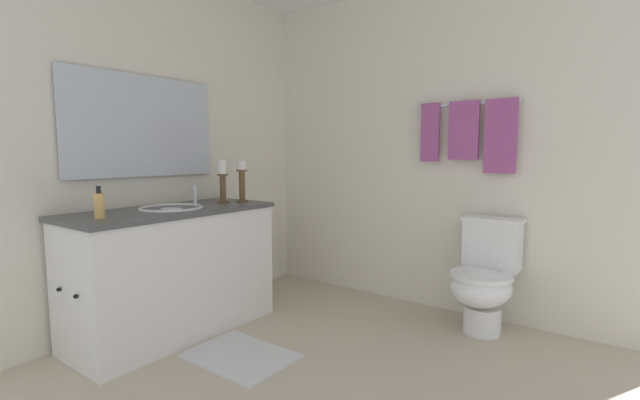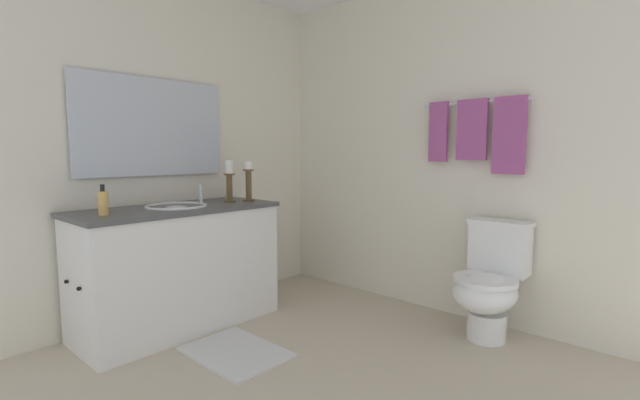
# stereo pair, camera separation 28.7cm
# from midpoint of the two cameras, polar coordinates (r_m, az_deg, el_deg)

# --- Properties ---
(floor) EXTENTS (3.08, 2.91, 0.02)m
(floor) POSITION_cam_midpoint_polar(r_m,az_deg,el_deg) (2.45, -2.75, -23.14)
(floor) COLOR beige
(floor) RESTS_ON ground
(wall_back) EXTENTS (3.08, 0.04, 2.45)m
(wall_back) POSITION_cam_midpoint_polar(r_m,az_deg,el_deg) (3.39, 13.09, 6.62)
(wall_back) COLOR silver
(wall_back) RESTS_ON ground
(wall_left) EXTENTS (0.04, 2.91, 2.45)m
(wall_left) POSITION_cam_midpoint_polar(r_m,az_deg,el_deg) (3.34, -23.87, 6.26)
(wall_left) COLOR silver
(wall_left) RESTS_ON ground
(vanity_cabinet) EXTENTS (0.58, 1.34, 0.83)m
(vanity_cabinet) POSITION_cam_midpoint_polar(r_m,az_deg,el_deg) (3.13, -20.99, -8.57)
(vanity_cabinet) COLOR white
(vanity_cabinet) RESTS_ON ground
(sink_basin) EXTENTS (0.40, 0.40, 0.24)m
(sink_basin) POSITION_cam_midpoint_polar(r_m,az_deg,el_deg) (3.06, -21.24, -1.77)
(sink_basin) COLOR white
(sink_basin) RESTS_ON vanity_cabinet
(mirror) EXTENTS (0.02, 1.09, 0.68)m
(mirror) POSITION_cam_midpoint_polar(r_m,az_deg,el_deg) (3.28, -24.29, 8.71)
(mirror) COLOR silver
(candle_holder_tall) EXTENTS (0.09, 0.09, 0.30)m
(candle_holder_tall) POSITION_cam_midpoint_polar(r_m,az_deg,el_deg) (3.31, -12.54, 2.47)
(candle_holder_tall) COLOR brown
(candle_holder_tall) RESTS_ON vanity_cabinet
(candle_holder_short) EXTENTS (0.09, 0.09, 0.31)m
(candle_holder_short) POSITION_cam_midpoint_polar(r_m,az_deg,el_deg) (3.27, -14.97, 2.48)
(candle_holder_short) COLOR brown
(candle_holder_short) RESTS_ON vanity_cabinet
(soap_bottle) EXTENTS (0.06, 0.06, 0.18)m
(soap_bottle) POSITION_cam_midpoint_polar(r_m,az_deg,el_deg) (2.77, -29.38, -0.60)
(soap_bottle) COLOR #E5B259
(soap_bottle) RESTS_ON vanity_cabinet
(toilet) EXTENTS (0.39, 0.54, 0.75)m
(toilet) POSITION_cam_midpoint_polar(r_m,az_deg,el_deg) (3.08, 18.00, -9.63)
(toilet) COLOR white
(toilet) RESTS_ON ground
(towel_bar) EXTENTS (0.75, 0.02, 0.02)m
(towel_bar) POSITION_cam_midpoint_polar(r_m,az_deg,el_deg) (3.28, 15.94, 11.87)
(towel_bar) COLOR silver
(towel_near_vanity) EXTENTS (0.14, 0.03, 0.43)m
(towel_near_vanity) POSITION_cam_midpoint_polar(r_m,az_deg,el_deg) (3.35, 11.70, 8.55)
(towel_near_vanity) COLOR #A54C8C
(towel_near_vanity) RESTS_ON towel_bar
(towel_center) EXTENTS (0.21, 0.03, 0.41)m
(towel_center) POSITION_cam_midpoint_polar(r_m,az_deg,el_deg) (3.25, 15.72, 8.66)
(towel_center) COLOR #A54C8C
(towel_center) RESTS_ON towel_bar
(towel_near_corner) EXTENTS (0.21, 0.03, 0.50)m
(towel_near_corner) POSITION_cam_midpoint_polar(r_m,az_deg,el_deg) (3.17, 19.94, 7.79)
(towel_near_corner) COLOR #A54C8C
(towel_near_corner) RESTS_ON towel_bar
(bath_mat) EXTENTS (0.60, 0.44, 0.02)m
(bath_mat) POSITION_cam_midpoint_polar(r_m,az_deg,el_deg) (2.79, -13.34, -19.08)
(bath_mat) COLOR silver
(bath_mat) RESTS_ON ground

